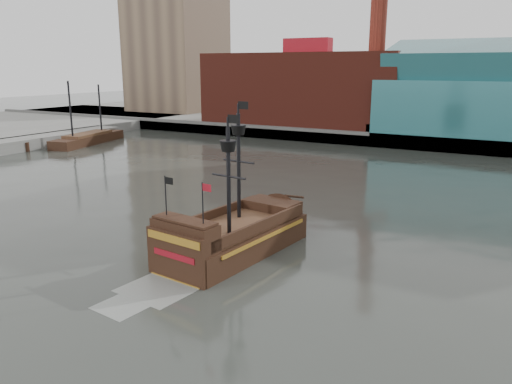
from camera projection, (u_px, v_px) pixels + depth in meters
The scene contains 7 objects.
ground at pixel (185, 268), 36.55m from camera, with size 400.00×400.00×0.00m, color #262924.
promenade_far at pixel (429, 126), 114.15m from camera, with size 220.00×60.00×2.00m, color slate.
seawall at pixel (397, 141), 89.11m from camera, with size 220.00×1.00×2.60m, color #4C4C49.
pier at pixel (26, 143), 89.15m from camera, with size 6.00×40.00×2.00m, color slate.
skyline at pixel (459, 14), 99.62m from camera, with size 149.00×45.00×62.00m.
pirate_ship at pixel (233, 240), 39.07m from camera, with size 6.89×17.28×12.59m.
docked_vessel at pixel (88, 140), 94.85m from camera, with size 7.96×18.68×12.39m.
Camera 1 is at (21.21, -27.18, 14.33)m, focal length 35.00 mm.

